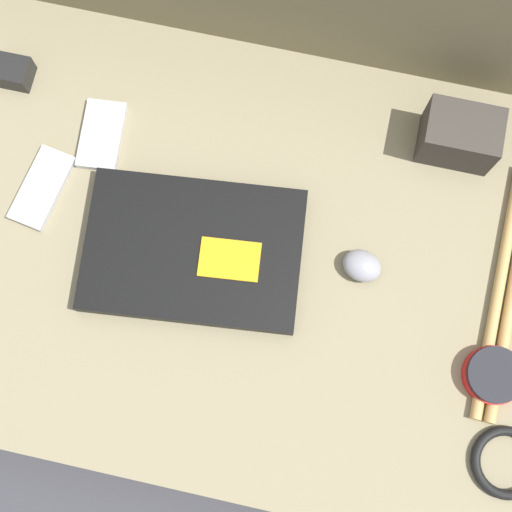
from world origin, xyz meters
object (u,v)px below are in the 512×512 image
at_px(computer_mouse, 362,266).
at_px(phone_silver, 102,135).
at_px(laptop, 194,251).
at_px(camera_pouch, 459,136).
at_px(charger_brick, 13,72).
at_px(phone_black, 42,188).
at_px(speaker_puck, 493,375).

bearing_deg(computer_mouse, phone_silver, 177.61).
height_order(laptop, phone_silver, laptop).
distance_m(camera_pouch, charger_brick, 0.71).
height_order(phone_black, camera_pouch, camera_pouch).
bearing_deg(phone_black, camera_pouch, 28.49).
xyz_separation_m(computer_mouse, camera_pouch, (0.11, 0.23, 0.02)).
xyz_separation_m(laptop, computer_mouse, (0.25, 0.03, 0.00)).
bearing_deg(charger_brick, speaker_puck, -20.77).
bearing_deg(computer_mouse, charger_brick, 175.52).
distance_m(phone_silver, charger_brick, 0.18).
bearing_deg(phone_black, speaker_puck, -0.92).
xyz_separation_m(laptop, phone_black, (-0.25, 0.05, -0.01)).
distance_m(speaker_puck, charger_brick, 0.87).
bearing_deg(phone_silver, charger_brick, 152.07).
xyz_separation_m(speaker_puck, camera_pouch, (-0.11, 0.34, 0.03)).
height_order(computer_mouse, camera_pouch, camera_pouch).
distance_m(laptop, camera_pouch, 0.44).
relative_size(phone_silver, charger_brick, 2.08).
bearing_deg(camera_pouch, phone_silver, -169.28).
height_order(phone_black, charger_brick, charger_brick).
xyz_separation_m(speaker_puck, phone_silver, (-0.65, 0.24, -0.01)).
relative_size(speaker_puck, phone_black, 0.63).
xyz_separation_m(laptop, charger_brick, (-0.35, 0.22, 0.00)).
height_order(laptop, phone_black, laptop).
height_order(laptop, speaker_puck, laptop).
relative_size(phone_black, camera_pouch, 1.19).
xyz_separation_m(phone_silver, camera_pouch, (0.54, 0.10, 0.03)).
bearing_deg(speaker_puck, phone_silver, 159.82).
height_order(phone_silver, phone_black, same).
bearing_deg(computer_mouse, laptop, -159.92).
distance_m(laptop, computer_mouse, 0.25).
bearing_deg(charger_brick, camera_pouch, 2.73).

